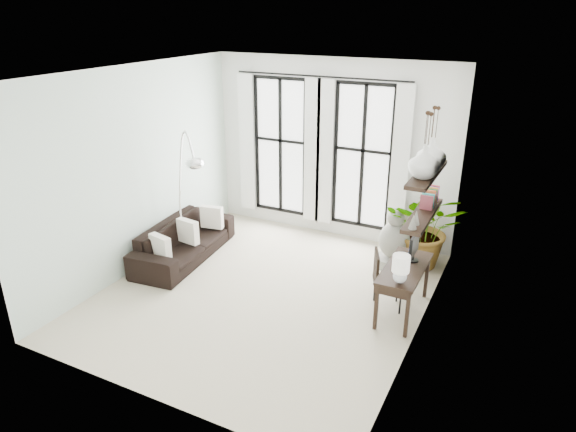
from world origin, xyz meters
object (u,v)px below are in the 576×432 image
Objects in this scene: desk_chair at (383,277)px; arc_lamp at (187,177)px; sofa at (184,240)px; plant at (425,228)px; desk at (404,271)px; buddha at (394,243)px.

arc_lamp is at bearing 155.77° from desk_chair.
sofa is 4.00m from plant.
desk is 0.36m from desk_chair.
sofa is 1.78× the size of desk.
desk_chair is (3.46, -0.03, 0.17)m from sofa.
sofa is 2.16× the size of buddha.
desk is 3.71m from arc_lamp.
desk is (0.07, -1.62, 0.01)m from plant.
desk is (3.75, -0.10, 0.37)m from sofa.
buddha is (3.14, 1.19, -1.02)m from arc_lamp.
desk is at bearing -97.17° from sofa.
plant is at bearing -73.19° from sofa.
arc_lamp is 3.51m from buddha.
desk_chair is at bearing -98.12° from plant.
sofa is at bearing -148.92° from arc_lamp.
sofa is at bearing -158.76° from buddha.
desk is at bearing -35.52° from desk_chair.
sofa is at bearing 178.51° from desk.
desk reaches higher than sofa.
arc_lamp is at bearing -159.16° from buddha.
plant is 1.11× the size of desk.
desk is at bearing -87.52° from plant.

